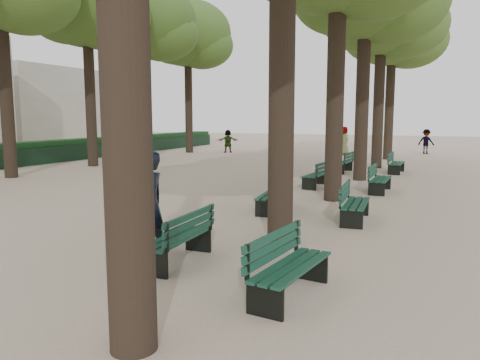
% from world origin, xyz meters
% --- Properties ---
extents(ground, '(120.00, 120.00, 0.00)m').
position_xyz_m(ground, '(0.00, 0.00, 0.00)').
color(ground, '#BFA590').
rests_on(ground, ground).
extents(tree_central_4, '(6.00, 6.00, 9.95)m').
position_xyz_m(tree_central_4, '(1.50, 18.00, 7.65)').
color(tree_central_4, '#33261C').
rests_on(tree_central_4, ground).
extents(tree_central_5, '(6.00, 6.00, 9.95)m').
position_xyz_m(tree_central_5, '(1.50, 23.00, 7.65)').
color(tree_central_5, '#33261C').
rests_on(tree_central_5, ground).
extents(tree_far_3, '(6.00, 6.00, 10.45)m').
position_xyz_m(tree_far_3, '(-12.00, 13.00, 8.14)').
color(tree_far_3, '#33261C').
rests_on(tree_far_3, ground).
extents(tree_far_4, '(6.00, 6.00, 10.45)m').
position_xyz_m(tree_far_4, '(-12.00, 18.00, 8.14)').
color(tree_far_4, '#33261C').
rests_on(tree_far_4, ground).
extents(tree_far_5, '(6.00, 6.00, 10.45)m').
position_xyz_m(tree_far_5, '(-12.00, 23.00, 8.14)').
color(tree_far_5, '#33261C').
rests_on(tree_far_5, ground).
extents(bench_left_0, '(0.61, 1.81, 0.92)m').
position_xyz_m(bench_left_0, '(0.37, 0.81, 0.27)').
color(bench_left_0, black).
rests_on(bench_left_0, ground).
extents(bench_left_1, '(0.77, 1.85, 0.92)m').
position_xyz_m(bench_left_1, '(0.37, 5.70, 0.27)').
color(bench_left_1, black).
rests_on(bench_left_1, ground).
extents(bench_left_2, '(0.70, 1.84, 0.92)m').
position_xyz_m(bench_left_2, '(0.37, 10.46, 0.27)').
color(bench_left_2, black).
rests_on(bench_left_2, ground).
extents(bench_left_3, '(0.66, 1.83, 0.92)m').
position_xyz_m(bench_left_3, '(0.37, 15.30, 0.27)').
color(bench_left_3, black).
rests_on(bench_left_3, ground).
extents(bench_right_0, '(0.79, 1.86, 0.92)m').
position_xyz_m(bench_right_0, '(2.63, 0.11, 0.27)').
color(bench_right_0, black).
rests_on(bench_right_0, ground).
extents(bench_right_1, '(0.69, 1.83, 0.92)m').
position_xyz_m(bench_right_1, '(2.63, 5.33, 0.27)').
color(bench_right_1, black).
rests_on(bench_right_1, ground).
extents(bench_right_2, '(0.60, 1.81, 0.92)m').
position_xyz_m(bench_right_2, '(2.63, 10.14, 0.27)').
color(bench_right_2, black).
rests_on(bench_right_2, ground).
extents(bench_right_3, '(0.63, 1.82, 0.92)m').
position_xyz_m(bench_right_3, '(2.63, 15.98, 0.27)').
color(bench_right_3, black).
rests_on(bench_right_3, ground).
extents(man_with_map, '(0.67, 0.81, 1.93)m').
position_xyz_m(man_with_map, '(-0.30, 0.97, 0.97)').
color(man_with_map, black).
rests_on(man_with_map, ground).
extents(pedestrian_a, '(0.48, 0.79, 1.52)m').
position_xyz_m(pedestrian_a, '(-5.70, 23.68, 0.76)').
color(pedestrian_a, '#262628').
rests_on(pedestrian_a, ground).
extents(pedestrian_e, '(1.47, 0.99, 1.62)m').
position_xyz_m(pedestrian_e, '(-9.45, 24.02, 0.81)').
color(pedestrian_e, '#262628').
rests_on(pedestrian_e, ground).
extents(pedestrian_d, '(0.74, 0.99, 1.87)m').
position_xyz_m(pedestrian_d, '(-1.56, 25.38, 0.94)').
color(pedestrian_d, '#262628').
rests_on(pedestrian_d, ground).
extents(pedestrian_b, '(1.13, 0.58, 1.68)m').
position_xyz_m(pedestrian_b, '(3.45, 28.18, 0.84)').
color(pedestrian_b, '#262628').
rests_on(pedestrian_b, ground).
extents(fence, '(0.08, 42.00, 0.90)m').
position_xyz_m(fence, '(-15.00, 11.00, 0.45)').
color(fence, black).
rests_on(fence, ground).
extents(hedge, '(1.20, 42.00, 1.20)m').
position_xyz_m(hedge, '(-15.70, 11.00, 0.60)').
color(hedge, '#153D1B').
rests_on(hedge, ground).
extents(building_far, '(12.00, 16.00, 7.00)m').
position_xyz_m(building_far, '(-33.00, 30.00, 3.50)').
color(building_far, '#B7B2A3').
rests_on(building_far, ground).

